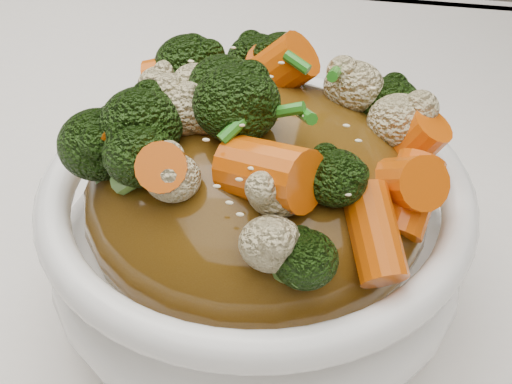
# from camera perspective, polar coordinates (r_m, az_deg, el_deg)

# --- Properties ---
(tablecloth) EXTENTS (1.20, 0.80, 0.04)m
(tablecloth) POSITION_cam_1_polar(r_m,az_deg,el_deg) (0.41, -5.35, -9.71)
(tablecloth) COLOR white
(tablecloth) RESTS_ON dining_table
(bowl) EXTENTS (0.25, 0.25, 0.08)m
(bowl) POSITION_cam_1_polar(r_m,az_deg,el_deg) (0.37, 0.00, -3.79)
(bowl) COLOR white
(bowl) RESTS_ON tablecloth
(sauce_base) EXTENTS (0.20, 0.20, 0.09)m
(sauce_base) POSITION_cam_1_polar(r_m,az_deg,el_deg) (0.35, 0.00, -0.37)
(sauce_base) COLOR #54360E
(sauce_base) RESTS_ON bowl
(carrots) EXTENTS (0.20, 0.20, 0.05)m
(carrots) POSITION_cam_1_polar(r_m,az_deg,el_deg) (0.31, 0.00, 8.14)
(carrots) COLOR #DB5607
(carrots) RESTS_ON sauce_base
(broccoli) EXTENTS (0.20, 0.20, 0.04)m
(broccoli) POSITION_cam_1_polar(r_m,az_deg,el_deg) (0.31, 0.00, 7.99)
(broccoli) COLOR black
(broccoli) RESTS_ON sauce_base
(cauliflower) EXTENTS (0.20, 0.20, 0.03)m
(cauliflower) POSITION_cam_1_polar(r_m,az_deg,el_deg) (0.31, 0.00, 7.69)
(cauliflower) COLOR beige
(cauliflower) RESTS_ON sauce_base
(scallions) EXTENTS (0.15, 0.15, 0.02)m
(scallions) POSITION_cam_1_polar(r_m,az_deg,el_deg) (0.31, 0.00, 8.29)
(scallions) COLOR #28821E
(scallions) RESTS_ON sauce_base
(sesame_seeds) EXTENTS (0.18, 0.18, 0.01)m
(sesame_seeds) POSITION_cam_1_polar(r_m,az_deg,el_deg) (0.31, 0.00, 8.29)
(sesame_seeds) COLOR beige
(sesame_seeds) RESTS_ON sauce_base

